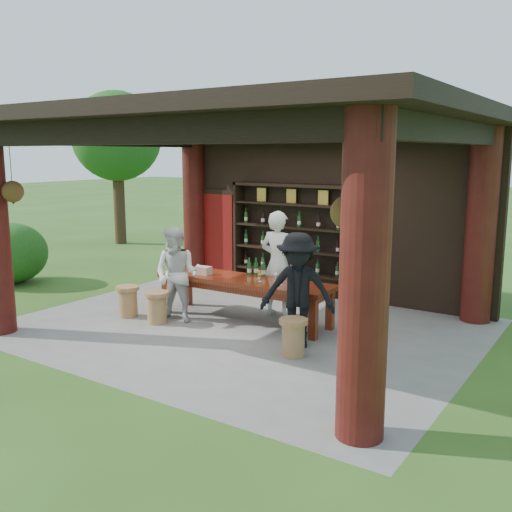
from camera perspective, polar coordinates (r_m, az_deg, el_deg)
The scene contains 15 objects.
ground at distance 9.64m, azimuth -1.33°, elevation -7.10°, with size 90.00×90.00×0.00m, color #2D5119.
pavilion at distance 9.59m, azimuth 0.03°, elevation 5.81°, with size 7.50×6.00×3.60m.
wine_shelf at distance 11.68m, azimuth 3.39°, elevation 1.69°, with size 2.58×0.39×2.27m.
tasting_table at distance 9.84m, azimuth -1.20°, elevation -2.93°, with size 3.24×0.93×0.75m.
stool_near_left at distance 9.91m, azimuth -9.89°, elevation -5.00°, with size 0.42×0.42×0.55m.
stool_near_right at distance 8.25m, azimuth 3.75°, elevation -8.02°, with size 0.42×0.42×0.55m.
stool_far_left at distance 10.41m, azimuth -12.69°, elevation -4.35°, with size 0.42×0.42×0.55m.
host at distance 10.11m, azimuth 2.21°, elevation -0.77°, with size 0.69×0.45×1.89m, color silver.
guest_woman at distance 9.84m, azimuth -7.96°, elevation -1.86°, with size 0.80×0.63×1.65m, color silver.
guest_man at distance 8.51m, azimuth 4.18°, elevation -3.43°, with size 1.12×0.64×1.73m, color black.
table_bottles at distance 10.02m, azimuth 0.01°, elevation -1.08°, with size 0.37×0.14×0.31m.
table_glasses at distance 9.59m, azimuth 1.01°, elevation -2.09°, with size 2.19×0.27×0.15m.
napkin_basket at distance 10.17m, azimuth -5.28°, elevation -1.44°, with size 0.26×0.18×0.14m, color #BF6672.
shrubs at distance 9.22m, azimuth 12.53°, elevation -4.60°, with size 19.06×8.41×1.36m.
trees at distance 9.32m, azimuth 23.52°, elevation 12.46°, with size 21.91×11.54×4.80m.
Camera 1 is at (5.29, -7.52, 2.87)m, focal length 40.00 mm.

